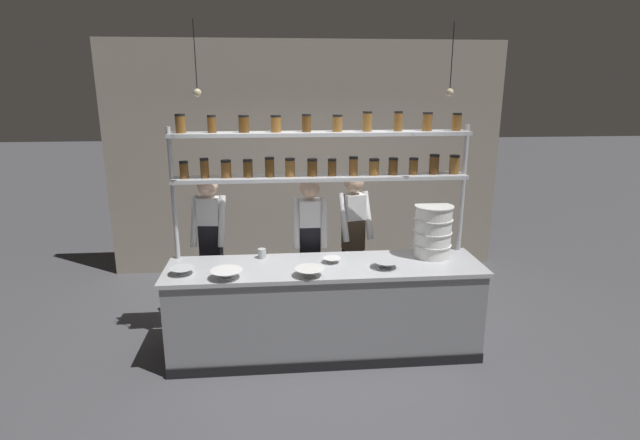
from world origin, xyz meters
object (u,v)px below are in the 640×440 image
prep_bowl_center_back (332,260)px  prep_bowl_far_left (182,271)px  prep_bowl_near_left (310,272)px  chef_left (211,241)px  serving_cup_front (262,253)px  container_stack (433,231)px  spice_shelf_unit (323,161)px  prep_bowl_near_right (386,264)px  prep_bowl_center_front (227,274)px  chef_right (353,235)px  chef_center (310,243)px

prep_bowl_center_back → prep_bowl_far_left: (-1.40, -0.18, 0.01)m
prep_bowl_near_left → chef_left: bearing=135.8°
prep_bowl_near_left → prep_bowl_far_left: (-1.16, 0.15, -0.01)m
prep_bowl_near_left → serving_cup_front: serving_cup_front is taller
container_stack → serving_cup_front: bearing=176.7°
prep_bowl_far_left → serving_cup_front: (0.72, 0.37, 0.02)m
spice_shelf_unit → container_stack: bearing=-9.1°
chef_left → prep_bowl_near_left: chef_left is taller
prep_bowl_near_right → serving_cup_front: size_ratio=2.60×
spice_shelf_unit → prep_bowl_near_right: size_ratio=11.60×
prep_bowl_center_front → chef_left: bearing=104.7°
chef_right → prep_bowl_center_front: bearing=-155.5°
prep_bowl_center_front → container_stack: bearing=11.6°
spice_shelf_unit → chef_right: size_ratio=1.76×
chef_left → prep_bowl_near_right: bearing=-18.7°
serving_cup_front → chef_left: bearing=141.4°
prep_bowl_center_back → serving_cup_front: 0.71m
chef_left → prep_bowl_near_left: size_ratio=6.20×
chef_center → prep_bowl_center_back: 0.56m
chef_right → prep_bowl_center_back: 0.81m
chef_center → prep_bowl_center_front: chef_center is taller
serving_cup_front → spice_shelf_unit: bearing=6.7°
chef_right → container_stack: chef_right is taller
spice_shelf_unit → prep_bowl_center_back: (0.06, -0.27, -0.94)m
spice_shelf_unit → prep_bowl_near_right: bearing=-39.5°
chef_center → prep_bowl_far_left: chef_center is taller
container_stack → prep_bowl_near_right: size_ratio=2.08×
chef_center → prep_bowl_far_left: 1.42m
container_stack → serving_cup_front: container_stack is taller
container_stack → prep_bowl_near_left: container_stack is taller
chef_center → prep_bowl_near_left: (-0.07, -0.86, 0.00)m
chef_left → serving_cup_front: size_ratio=17.35×
chef_right → container_stack: 0.98m
prep_bowl_center_front → prep_bowl_far_left: 0.44m
chef_center → prep_bowl_far_left: (-1.23, -0.71, -0.01)m
prep_bowl_near_left → prep_bowl_center_front: bearing=179.1°
chef_right → serving_cup_front: bearing=-165.9°
chef_right → prep_bowl_near_right: 0.95m
chef_left → serving_cup_front: chef_left is taller
chef_right → prep_bowl_near_right: chef_right is taller
prep_bowl_center_front → prep_bowl_center_back: bearing=18.0°
prep_bowl_center_back → chef_left: bearing=152.8°
chef_left → prep_bowl_center_front: bearing=-68.5°
chef_right → chef_center: bearing=-171.5°
prep_bowl_near_left → container_stack: bearing=18.6°
chef_center → prep_bowl_near_right: size_ratio=6.58×
container_stack → spice_shelf_unit: bearing=170.9°
prep_bowl_near_left → prep_bowl_far_left: bearing=172.5°
prep_bowl_near_right → serving_cup_front: bearing=162.0°
chef_left → prep_bowl_center_back: (1.24, -0.64, -0.03)m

